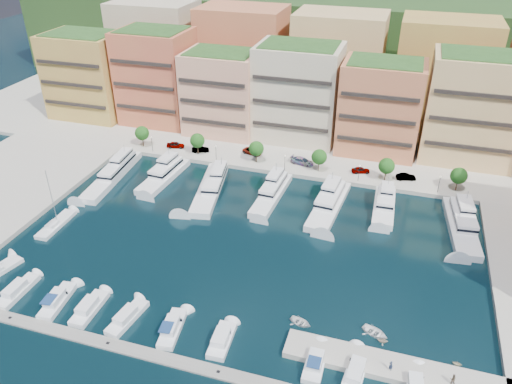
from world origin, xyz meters
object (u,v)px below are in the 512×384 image
(yacht_3, at_px, (272,191))
(yacht_5, at_px, (384,204))
(cruiser_0, at_px, (17,291))
(tender_0, at_px, (301,322))
(cruiser_5, at_px, (222,341))
(car_0, at_px, (176,145))
(cruiser_2, at_px, (89,309))
(cruiser_1, at_px, (57,301))
(car_5, at_px, (406,177))
(tree_3, at_px, (319,157))
(cruiser_7, at_px, (315,363))
(person_1, at_px, (453,379))
(tree_4, at_px, (387,166))
(lamppost_2, at_px, (285,160))
(car_2, at_px, (252,151))
(yacht_0, at_px, (114,172))
(yacht_1, at_px, (165,174))
(lamppost_3, at_px, (359,170))
(lamppost_4, at_px, (440,181))
(tree_1, at_px, (197,141))
(cruiser_8, at_px, (355,373))
(yacht_4, at_px, (329,203))
(tender_1, at_px, (383,340))
(lamppost_0, at_px, (152,142))
(tree_0, at_px, (142,133))
(tree_5, at_px, (459,176))
(sailboat_1, at_px, (56,225))
(car_1, at_px, (200,149))
(cruiser_4, at_px, (172,329))
(car_3, at_px, (302,161))
(car_4, at_px, (361,170))
(tender_2, at_px, (375,332))
(tree_2, at_px, (256,149))
(yacht_6, at_px, (461,223))
(lamppost_1, at_px, (216,151))
(person_0, at_px, (391,366))
(cruiser_3, at_px, (127,318))

(yacht_3, relative_size, yacht_5, 1.27)
(cruiser_0, height_order, tender_0, cruiser_0)
(cruiser_5, bearing_deg, car_0, 120.85)
(yacht_3, relative_size, cruiser_2, 2.40)
(cruiser_1, height_order, car_5, car_5)
(cruiser_5, bearing_deg, tree_3, 86.53)
(cruiser_7, distance_m, person_1, 18.87)
(tree_4, relative_size, lamppost_2, 1.35)
(tender_0, xyz_separation_m, car_2, (-25.47, 54.70, 1.36))
(yacht_0, xyz_separation_m, yacht_3, (39.38, 2.45, 0.00))
(yacht_1, bearing_deg, car_0, 105.09)
(lamppost_3, distance_m, person_1, 57.49)
(yacht_1, bearing_deg, yacht_3, -1.01)
(lamppost_4, bearing_deg, tree_1, 177.80)
(tree_1, height_order, lamppost_2, tree_1)
(cruiser_8, bearing_deg, car_0, 133.12)
(yacht_3, bearing_deg, person_1, -48.61)
(yacht_4, bearing_deg, tender_1, -68.02)
(yacht_1, height_order, cruiser_5, yacht_1)
(cruiser_0, relative_size, car_0, 1.88)
(lamppost_4, distance_m, tender_1, 49.13)
(yacht_0, bearing_deg, lamppost_0, 76.14)
(lamppost_4, height_order, cruiser_7, lamppost_4)
(tree_0, relative_size, tree_5, 1.00)
(tree_4, distance_m, yacht_5, 12.17)
(cruiser_1, height_order, sailboat_1, sailboat_1)
(tree_3, relative_size, person_1, 3.29)
(cruiser_1, distance_m, car_2, 63.93)
(yacht_4, height_order, car_0, yacht_4)
(yacht_3, distance_m, tender_0, 40.06)
(lamppost_4, bearing_deg, car_1, 176.64)
(cruiser_4, bearing_deg, car_3, 83.19)
(lamppost_0, relative_size, car_4, 0.96)
(lamppost_4, bearing_deg, cruiser_8, -101.39)
(tender_1, xyz_separation_m, car_1, (-51.79, 51.85, 1.31))
(cruiser_1, distance_m, car_5, 80.39)
(lamppost_3, relative_size, yacht_4, 0.19)
(tree_5, bearing_deg, tender_2, -105.11)
(tree_1, relative_size, tree_2, 1.00)
(car_1, bearing_deg, lamppost_0, 83.23)
(yacht_6, relative_size, cruiser_8, 2.31)
(cruiser_0, bearing_deg, car_0, 88.30)
(lamppost_1, height_order, person_1, lamppost_1)
(yacht_5, bearing_deg, person_0, -84.23)
(lamppost_3, xyz_separation_m, cruiser_3, (-29.77, -55.79, -3.28))
(lamppost_3, xyz_separation_m, tender_2, (8.69, -47.01, -3.40))
(car_3, bearing_deg, car_2, 91.75)
(yacht_0, relative_size, yacht_1, 1.34)
(cruiser_8, xyz_separation_m, sailboat_1, (-64.36, 19.51, -0.24))
(cruiser_2, xyz_separation_m, car_1, (-5.04, 59.30, 1.20))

